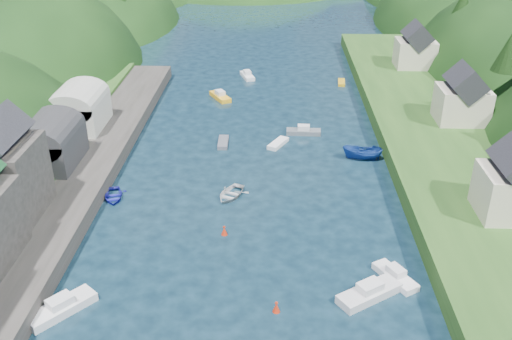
{
  "coord_description": "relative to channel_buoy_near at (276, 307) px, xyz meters",
  "views": [
    {
      "loc": [
        2.08,
        -30.41,
        33.93
      ],
      "look_at": [
        0.0,
        28.0,
        4.0
      ],
      "focal_mm": 40.0,
      "sensor_mm": 36.0,
      "label": 1
    }
  ],
  "objects": [
    {
      "name": "far_hills",
      "position": [
        -1.26,
        165.46,
        -11.28
      ],
      "size": [
        103.0,
        68.0,
        44.0
      ],
      "color": "black",
      "rests_on": "ground"
    },
    {
      "name": "hillside_left",
      "position": [
        -47.48,
        66.46,
        -8.51
      ],
      "size": [
        44.0,
        245.56,
        52.0
      ],
      "color": "black",
      "rests_on": "ground"
    },
    {
      "name": "right_bank_cottages",
      "position": [
        25.52,
        39.79,
        5.36
      ],
      "size": [
        9.0,
        59.24,
        8.41
      ],
      "color": "beige",
      "rests_on": "terrace_right"
    },
    {
      "name": "moored_boats",
      "position": [
        -3.96,
        15.48,
        0.09
      ],
      "size": [
        35.8,
        91.07,
        2.08
      ],
      "color": "white",
      "rests_on": "ground"
    },
    {
      "name": "terrace_right",
      "position": [
        22.52,
        31.46,
        0.72
      ],
      "size": [
        16.0,
        120.0,
        2.4
      ],
      "primitive_type": "cube",
      "color": "#234719",
      "rests_on": "ground"
    },
    {
      "name": "hillside_right",
      "position": [
        42.52,
        66.46,
        -7.89
      ],
      "size": [
        36.0,
        245.56,
        48.0
      ],
      "color": "black",
      "rests_on": "ground"
    },
    {
      "name": "channel_buoy_near",
      "position": [
        0.0,
        0.0,
        0.0
      ],
      "size": [
        0.7,
        0.7,
        1.1
      ],
      "color": "#AF250E",
      "rests_on": "ground"
    },
    {
      "name": "quay_left",
      "position": [
        -26.48,
        11.46,
        0.52
      ],
      "size": [
        12.0,
        110.0,
        2.0
      ],
      "primitive_type": "cube",
      "color": "#2D2B28",
      "rests_on": "ground"
    },
    {
      "name": "hill_trees",
      "position": [
        -2.5,
        56.48,
        10.51
      ],
      "size": [
        90.34,
        149.26,
        12.09
      ],
      "color": "black",
      "rests_on": "ground"
    },
    {
      "name": "channel_buoy_far",
      "position": [
        -5.6,
        11.98,
        0.0
      ],
      "size": [
        0.7,
        0.7,
        1.1
      ],
      "color": "#AF250E",
      "rests_on": "ground"
    },
    {
      "name": "ground",
      "position": [
        -2.48,
        41.46,
        -0.48
      ],
      "size": [
        600.0,
        600.0,
        0.0
      ],
      "primitive_type": "plane",
      "color": "black",
      "rests_on": "ground"
    },
    {
      "name": "boat_sheds",
      "position": [
        -28.48,
        30.46,
        4.79
      ],
      "size": [
        7.0,
        21.0,
        7.5
      ],
      "color": "#2D2D30",
      "rests_on": "quay_left"
    }
  ]
}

